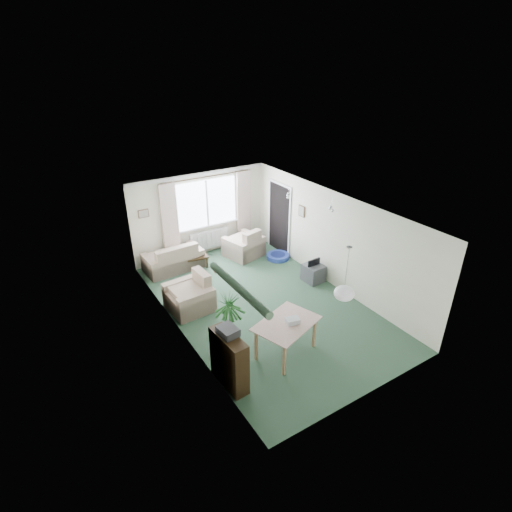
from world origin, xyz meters
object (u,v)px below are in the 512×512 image
armchair_corner (243,242)px  armchair_left (189,292)px  sofa (173,256)px  bookshelf (229,360)px  tv_cube (313,273)px  houseplant (231,324)px  pet_bed (278,256)px  coffee_table (193,262)px  dining_table (286,338)px

armchair_corner → armchair_left: (-2.42, -1.68, 0.00)m
sofa → bookshelf: bearing=77.6°
bookshelf → tv_cube: bookshelf is taller
houseplant → pet_bed: (3.07, 2.83, -0.63)m
tv_cube → pet_bed: 1.52m
sofa → armchair_corner: size_ratio=1.61×
coffee_table → dining_table: size_ratio=0.70×
armchair_left → pet_bed: (3.15, 0.98, -0.36)m
houseplant → pet_bed: 4.22m
coffee_table → tv_cube: size_ratio=1.58×
armchair_corner → coffee_table: bearing=-17.5°
armchair_corner → houseplant: bearing=42.2°
armchair_corner → coffee_table: armchair_corner is taller
armchair_left → tv_cube: bearing=77.3°
armchair_corner → houseplant: 4.24m
armchair_left → houseplant: bearing=-1.1°
sofa → bookshelf: (-0.74, -4.52, 0.14)m
sofa → armchair_corner: bearing=168.5°
sofa → dining_table: (0.57, -4.39, -0.03)m
coffee_table → armchair_left: bearing=-116.6°
houseplant → dining_table: bearing=-32.6°
armchair_left → tv_cube: 3.25m
bookshelf → houseplant: bearing=54.9°
tv_cube → armchair_corner: bearing=106.8°
sofa → coffee_table: bearing=153.6°
houseplant → armchair_left: bearing=92.4°
sofa → pet_bed: sofa is taller
armchair_corner → bookshelf: size_ratio=0.92×
bookshelf → dining_table: bearing=1.4°
bookshelf → pet_bed: (3.49, 3.52, -0.45)m
bookshelf → tv_cube: size_ratio=2.10×
houseplant → tv_cube: bearing=22.9°
houseplant → pet_bed: size_ratio=2.16×
houseplant → armchair_corner: bearing=56.3°
armchair_left → coffee_table: armchair_left is taller
armchair_corner → dining_table: armchair_corner is taller
armchair_corner → sofa: bearing=-22.5°
armchair_left → houseplant: (0.08, -1.84, 0.26)m
houseplant → sofa: bearing=85.2°
sofa → armchair_left: size_ratio=1.59×
sofa → houseplant: bearing=82.0°
armchair_corner → pet_bed: bearing=122.3°
dining_table → tv_cube: dining_table is taller
tv_cube → bookshelf: bearing=-153.0°
sofa → armchair_left: bearing=75.4°
bookshelf → dining_table: bookshelf is taller
dining_table → bookshelf: bearing=-174.4°
armchair_corner → houseplant: size_ratio=0.69×
armchair_left → tv_cube: size_ratio=1.94×
sofa → tv_cube: bearing=135.1°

